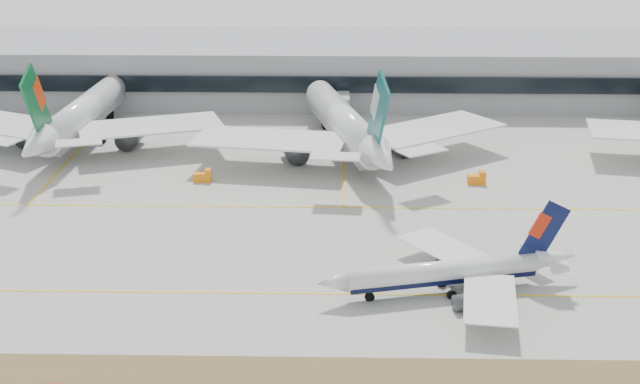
{
  "coord_description": "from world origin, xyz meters",
  "views": [
    {
      "loc": [
        10.91,
        -123.03,
        59.97
      ],
      "look_at": [
        7.92,
        18.0,
        7.5
      ],
      "focal_mm": 50.0,
      "sensor_mm": 36.0,
      "label": 1
    }
  ],
  "objects_px": {
    "widebody_cathay": "(347,126)",
    "widebody_eva": "(80,117)",
    "terminal": "(298,67)",
    "taxiing_airliner": "(452,272)"
  },
  "relations": [
    {
      "from": "taxiing_airliner",
      "to": "terminal",
      "type": "height_order",
      "value": "terminal"
    },
    {
      "from": "widebody_cathay",
      "to": "terminal",
      "type": "height_order",
      "value": "widebody_cathay"
    },
    {
      "from": "taxiing_airliner",
      "to": "widebody_eva",
      "type": "bearing_deg",
      "value": -58.08
    },
    {
      "from": "terminal",
      "to": "widebody_eva",
      "type": "bearing_deg",
      "value": -135.11
    },
    {
      "from": "taxiing_airliner",
      "to": "widebody_cathay",
      "type": "relative_size",
      "value": 0.59
    },
    {
      "from": "widebody_eva",
      "to": "terminal",
      "type": "height_order",
      "value": "widebody_eva"
    },
    {
      "from": "taxiing_airliner",
      "to": "widebody_cathay",
      "type": "bearing_deg",
      "value": -90.99
    },
    {
      "from": "widebody_cathay",
      "to": "widebody_eva",
      "type": "bearing_deg",
      "value": 69.73
    },
    {
      "from": "taxiing_airliner",
      "to": "widebody_eva",
      "type": "relative_size",
      "value": 0.59
    },
    {
      "from": "widebody_eva",
      "to": "terminal",
      "type": "bearing_deg",
      "value": -41.82
    }
  ]
}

